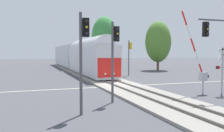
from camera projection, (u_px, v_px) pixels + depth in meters
ground_plane at (119, 86)px, 23.60m from camera, size 220.00×220.00×0.00m
road_centre_stripe at (119, 86)px, 23.60m from camera, size 44.00×0.20×0.01m
railway_track at (119, 85)px, 23.60m from camera, size 4.40×80.00×0.32m
commuter_train at (76, 56)px, 45.27m from camera, size 3.04×43.69×5.16m
crossing_gate_near at (201, 69)px, 18.92m from camera, size 2.70×0.40×6.56m
crossing_signal_mast at (223, 66)px, 18.79m from camera, size 1.36×0.44×3.78m
traffic_signal_near_left at (83, 47)px, 12.56m from camera, size 0.53×0.38×5.50m
traffic_signal_median at (115, 49)px, 15.74m from camera, size 0.53×0.38×5.41m
traffic_signal_far_side at (130, 52)px, 34.18m from camera, size 0.53×0.38×5.14m
elm_centre_background at (104, 37)px, 46.94m from camera, size 5.05×5.05×10.49m
maple_right_background at (158, 42)px, 44.74m from camera, size 4.85×4.85×9.28m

